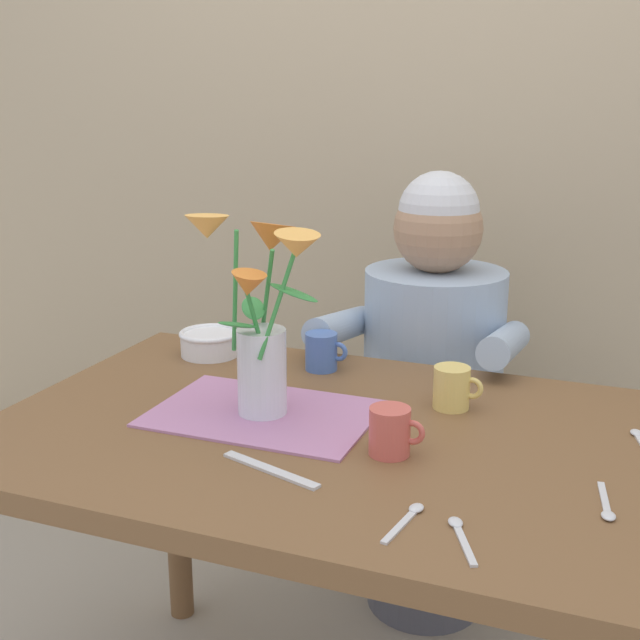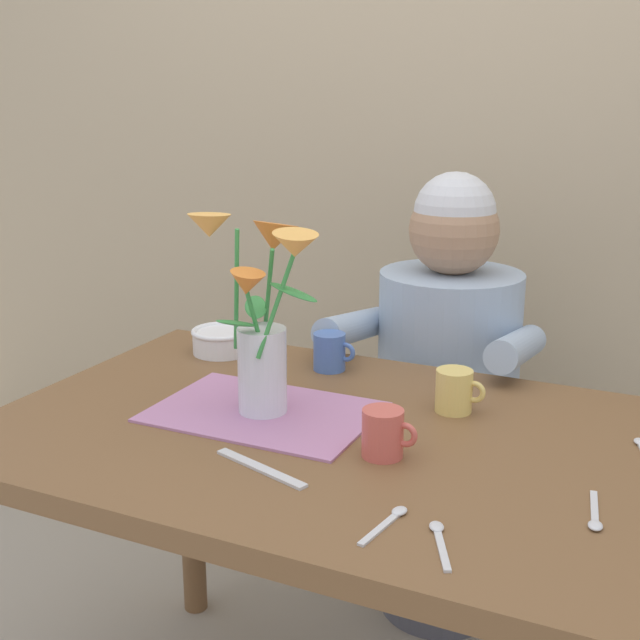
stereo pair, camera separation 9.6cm
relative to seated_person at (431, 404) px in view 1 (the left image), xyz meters
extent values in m
cube|color=tan|center=(-0.03, 0.43, 0.69)|extent=(4.00, 0.10, 2.50)
cube|color=brown|center=(-0.03, -0.62, 0.16)|extent=(1.20, 0.80, 0.04)
cylinder|color=brown|center=(-0.57, -0.28, -0.21)|extent=(0.06, 0.06, 0.70)
cylinder|color=brown|center=(0.51, -0.28, -0.21)|extent=(0.06, 0.06, 0.70)
cylinder|color=#4C4C56|center=(0.00, 0.00, -0.36)|extent=(0.30, 0.30, 0.40)
cylinder|color=#99ADC6|center=(0.00, 0.00, 0.09)|extent=(0.34, 0.34, 0.50)
sphere|color=#A37A5B|center=(0.00, 0.00, 0.44)|extent=(0.21, 0.21, 0.21)
sphere|color=silver|center=(0.00, 0.00, 0.48)|extent=(0.19, 0.19, 0.19)
cylinder|color=#99ADC6|center=(-0.19, -0.14, 0.22)|extent=(0.07, 0.33, 0.12)
cylinder|color=#99ADC6|center=(0.19, -0.14, 0.22)|extent=(0.07, 0.33, 0.12)
cube|color=#B275A3|center=(-0.17, -0.61, 0.18)|extent=(0.40, 0.28, 0.00)
cylinder|color=silver|center=(-0.17, -0.61, 0.26)|extent=(0.09, 0.09, 0.16)
cylinder|color=#388E42|center=(-0.13, -0.61, 0.40)|extent=(0.05, 0.08, 0.20)
cone|color=#EFA84C|center=(-0.09, -0.62, 0.50)|extent=(0.12, 0.11, 0.05)
sphere|color=#E5D14C|center=(-0.09, -0.62, 0.50)|extent=(0.02, 0.02, 0.02)
cylinder|color=#388E42|center=(-0.18, -0.57, 0.39)|extent=(0.06, 0.07, 0.19)
cone|color=orange|center=(-0.18, -0.54, 0.49)|extent=(0.11, 0.11, 0.06)
sphere|color=#E5D14C|center=(-0.18, -0.54, 0.50)|extent=(0.02, 0.02, 0.02)
cylinder|color=#388E42|center=(-0.22, -0.61, 0.41)|extent=(0.03, 0.03, 0.23)
cone|color=#EFA84C|center=(-0.27, -0.61, 0.52)|extent=(0.08, 0.08, 0.05)
sphere|color=#E5D14C|center=(-0.27, -0.61, 0.52)|extent=(0.02, 0.02, 0.02)
cylinder|color=#388E42|center=(-0.17, -0.63, 0.36)|extent=(0.04, 0.02, 0.14)
cone|color=orange|center=(-0.17, -0.65, 0.43)|extent=(0.08, 0.08, 0.05)
sphere|color=#E5D14C|center=(-0.17, -0.65, 0.44)|extent=(0.02, 0.02, 0.02)
ellipsoid|color=#388E42|center=(-0.11, -0.59, 0.41)|extent=(0.09, 0.06, 0.04)
ellipsoid|color=#388E42|center=(-0.21, -0.56, 0.36)|extent=(0.09, 0.09, 0.04)
ellipsoid|color=#388E42|center=(-0.19, -0.66, 0.36)|extent=(0.06, 0.10, 0.03)
cylinder|color=white|center=(-0.43, -0.33, 0.20)|extent=(0.13, 0.13, 0.05)
torus|color=white|center=(-0.43, -0.33, 0.23)|extent=(0.14, 0.14, 0.01)
cube|color=silver|center=(-0.06, -0.81, 0.18)|extent=(0.19, 0.08, 0.00)
cylinder|color=#CC564C|center=(0.09, -0.68, 0.22)|extent=(0.07, 0.07, 0.08)
torus|color=#CC564C|center=(0.13, -0.68, 0.22)|extent=(0.04, 0.01, 0.04)
cylinder|color=#E5C666|center=(0.14, -0.45, 0.22)|extent=(0.07, 0.07, 0.08)
torus|color=#E5C666|center=(0.18, -0.45, 0.22)|extent=(0.04, 0.01, 0.04)
cylinder|color=#476BB7|center=(-0.16, -0.33, 0.22)|extent=(0.07, 0.07, 0.08)
torus|color=#476BB7|center=(-0.13, -0.33, 0.22)|extent=(0.04, 0.01, 0.04)
cube|color=silver|center=(0.17, -0.90, 0.18)|extent=(0.03, 0.10, 0.00)
ellipsoid|color=silver|center=(0.18, -0.85, 0.18)|extent=(0.02, 0.03, 0.01)
cube|color=silver|center=(0.27, -0.92, 0.18)|extent=(0.05, 0.09, 0.00)
ellipsoid|color=silver|center=(0.24, -0.87, 0.18)|extent=(0.03, 0.03, 0.01)
ellipsoid|color=silver|center=(0.47, -0.45, 0.18)|extent=(0.03, 0.03, 0.01)
cube|color=silver|center=(0.43, -0.72, 0.18)|extent=(0.02, 0.10, 0.00)
ellipsoid|color=silver|center=(0.44, -0.77, 0.18)|extent=(0.02, 0.03, 0.01)
camera|label=1|loc=(0.44, -1.87, 0.75)|focal=46.08mm
camera|label=2|loc=(0.52, -1.83, 0.75)|focal=46.08mm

